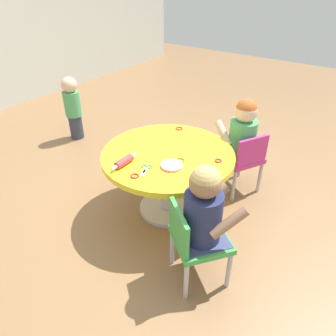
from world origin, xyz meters
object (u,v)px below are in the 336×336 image
at_px(craft_table, 168,166).
at_px(seated_child_right, 243,131).
at_px(rolling_pin, 124,161).
at_px(child_chair_left, 195,240).
at_px(toddler_standing, 73,107).
at_px(child_chair_right, 242,158).
at_px(craft_scissors, 146,169).
at_px(seated_child_left, 204,207).

distance_m(craft_table, seated_child_right, 0.66).
height_order(seated_child_right, rolling_pin, seated_child_right).
relative_size(child_chair_left, toddler_standing, 0.80).
bearing_deg(toddler_standing, child_chair_right, -85.68).
relative_size(craft_table, child_chair_right, 1.75).
distance_m(seated_child_right, craft_scissors, 0.88).
bearing_deg(seated_child_left, seated_child_right, 12.32).
bearing_deg(craft_scissors, craft_table, 0.72).
relative_size(rolling_pin, craft_scissors, 1.61).
distance_m(craft_table, child_chair_left, 0.65).
xyz_separation_m(child_chair_right, craft_scissors, (-0.81, 0.34, 0.20)).
height_order(toddler_standing, craft_scissors, toddler_standing).
bearing_deg(seated_child_left, toddler_standing, 68.38).
xyz_separation_m(seated_child_left, child_chair_right, (0.95, 0.18, -0.23)).
height_order(seated_child_left, seated_child_right, same).
xyz_separation_m(seated_child_right, toddler_standing, (-0.16, 1.82, -0.17)).
distance_m(craft_table, child_chair_right, 0.65).
relative_size(seated_child_left, rolling_pin, 2.22).
xyz_separation_m(child_chair_left, seated_child_left, (0.03, -0.02, 0.23)).
height_order(craft_table, seated_child_left, seated_child_left).
bearing_deg(rolling_pin, seated_child_right, -27.46).
bearing_deg(craft_table, craft_scissors, -179.28).
height_order(child_chair_left, rolling_pin, rolling_pin).
bearing_deg(seated_child_right, rolling_pin, 152.54).
relative_size(seated_child_left, seated_child_right, 1.00).
relative_size(child_chair_right, craft_scissors, 3.76).
height_order(craft_table, toddler_standing, toddler_standing).
bearing_deg(seated_child_right, child_chair_left, -169.41).
distance_m(craft_table, seated_child_left, 0.66).
bearing_deg(craft_scissors, child_chair_left, -109.42).
relative_size(seated_child_right, rolling_pin, 2.22).
bearing_deg(child_chair_right, toddler_standing, 94.32).
xyz_separation_m(seated_child_left, rolling_pin, (0.10, 0.66, -0.00)).
bearing_deg(toddler_standing, craft_scissors, -113.62).
xyz_separation_m(child_chair_right, rolling_pin, (-0.85, 0.48, 0.23)).
distance_m(seated_child_left, seated_child_right, 0.99).
bearing_deg(craft_table, toddler_standing, 74.80).
height_order(seated_child_left, craft_scissors, seated_child_left).
height_order(child_chair_right, toddler_standing, toddler_standing).
bearing_deg(toddler_standing, seated_child_left, -111.62).
distance_m(craft_table, toddler_standing, 1.57).
distance_m(child_chair_left, craft_scissors, 0.56).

